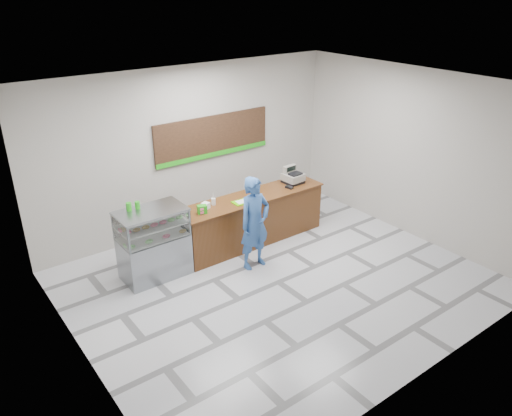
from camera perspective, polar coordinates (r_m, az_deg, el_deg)
floor at (r=9.19m, az=2.59°, el=-8.46°), size 7.00×7.00×0.00m
back_wall at (r=10.70m, az=-7.51°, el=6.66°), size 7.00×0.00×7.00m
ceiling at (r=7.85m, az=3.09°, el=13.48°), size 7.00×7.00×0.00m
sales_counter at (r=10.30m, az=-0.43°, el=-1.26°), size 3.26×0.76×1.03m
display_case at (r=9.23m, az=-11.62°, el=-3.96°), size 1.22×0.72×1.33m
menu_board at (r=10.87m, az=-4.92°, el=8.09°), size 2.80×0.06×0.90m
cash_register at (r=10.75m, az=4.21°, el=3.59°), size 0.40×0.42×0.36m
card_terminal at (r=10.48m, az=3.82°, el=2.37°), size 0.12×0.18×0.04m
serving_tray at (r=9.80m, az=-1.67°, el=0.69°), size 0.35×0.26×0.02m
napkin_box at (r=9.57m, az=-5.77°, el=0.28°), size 0.17×0.17×0.11m
straw_cup at (r=9.71m, az=-4.89°, el=0.75°), size 0.09×0.09×0.13m
promo_box at (r=9.37m, az=-6.19°, el=-0.15°), size 0.20×0.17×0.16m
donut_decal at (r=10.55m, az=3.79°, el=2.41°), size 0.16×0.16×0.00m
green_cup_left at (r=8.99m, az=-14.33°, el=0.15°), size 0.10×0.10×0.15m
green_cup_right at (r=9.03m, az=-13.40°, el=0.32°), size 0.09×0.09×0.14m
customer at (r=9.25m, az=-0.15°, el=-1.74°), size 0.68×0.46×1.80m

